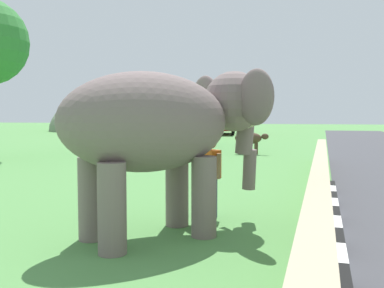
{
  "coord_description": "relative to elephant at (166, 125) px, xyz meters",
  "views": [
    {
      "loc": [
        -5.05,
        3.99,
        2.1
      ],
      "look_at": [
        2.21,
        6.24,
        1.6
      ],
      "focal_mm": 39.77,
      "sensor_mm": 36.0,
      "label": 1
    }
  ],
  "objects": [
    {
      "name": "cow_mid",
      "position": [
        16.2,
        1.27,
        -1.08
      ],
      "size": [
        0.7,
        1.91,
        1.23
      ],
      "color": "#473323",
      "rests_on": "ground_plane"
    },
    {
      "name": "bus_red",
      "position": [
        41.35,
        8.5,
        0.13
      ],
      "size": [
        9.03,
        4.1,
        3.5
      ],
      "color": "#B21E1E",
      "rests_on": "ground_plane"
    },
    {
      "name": "person_handler",
      "position": [
        1.6,
        -0.39,
        -1.02
      ],
      "size": [
        0.47,
        0.55,
        1.66
      ],
      "color": "navy",
      "rests_on": "ground_plane"
    },
    {
      "name": "bus_white",
      "position": [
        31.85,
        9.03,
        0.13
      ],
      "size": [
        9.32,
        3.12,
        3.5
      ],
      "color": "silver",
      "rests_on": "ground_plane"
    },
    {
      "name": "hill_east",
      "position": [
        53.11,
        25.5,
        -1.95
      ],
      "size": [
        28.36,
        22.69,
        12.96
      ],
      "color": "#64735A",
      "rests_on": "ground_plane"
    },
    {
      "name": "elephant",
      "position": [
        0.0,
        0.0,
        0.0
      ],
      "size": [
        3.91,
        3.73,
        2.96
      ],
      "color": "slate",
      "rests_on": "ground_plane"
    },
    {
      "name": "bus_teal",
      "position": [
        19.2,
        6.8,
        0.14
      ],
      "size": [
        10.03,
        3.3,
        3.5
      ],
      "color": "teal",
      "rests_on": "ground_plane"
    },
    {
      "name": "cow_near",
      "position": [
        19.9,
        5.66,
        -1.08
      ],
      "size": [
        1.9,
        0.69,
        1.23
      ],
      "color": "beige",
      "rests_on": "ground_plane"
    },
    {
      "name": "barrier_parapet",
      "position": [
        0.11,
        -2.56,
        -1.45
      ],
      "size": [
        28.0,
        0.36,
        1.0
      ],
      "primitive_type": "cube",
      "color": "tan",
      "rests_on": "ground_plane"
    }
  ]
}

